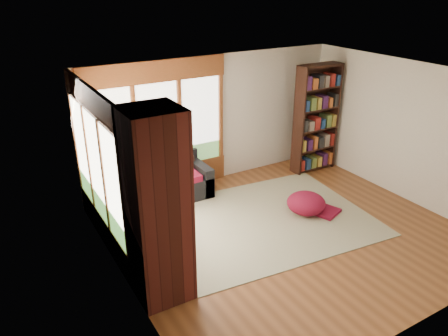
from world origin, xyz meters
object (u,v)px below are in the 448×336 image
brick_chimney (157,209)px  pouf (306,203)px  dog_tan (145,173)px  bookshelf (316,119)px  sectional_sofa (139,203)px  dog_brindle (150,202)px  area_rug (264,220)px

brick_chimney → pouf: 3.38m
dog_tan → brick_chimney: bearing=-142.5°
brick_chimney → bookshelf: brick_chimney is taller
brick_chimney → pouf: bearing=12.9°
sectional_sofa → dog_tan: bearing=34.1°
bookshelf → dog_tan: size_ratio=2.21×
bookshelf → dog_tan: 3.93m
pouf → dog_tan: dog_tan is taller
bookshelf → dog_brindle: bearing=-167.3°
bookshelf → dog_brindle: bookshelf is taller
pouf → dog_brindle: dog_brindle is taller
dog_tan → dog_brindle: (-0.27, -0.92, -0.06)m
area_rug → dog_tan: dog_tan is taller
sectional_sofa → area_rug: 2.22m
pouf → dog_brindle: (-2.77, 0.51, 0.54)m
bookshelf → sectional_sofa: bearing=-178.2°
brick_chimney → bookshelf: 5.04m
bookshelf → pouf: bearing=-134.2°
sectional_sofa → dog_tan: size_ratio=2.09×
area_rug → dog_tan: (-1.67, 1.30, 0.79)m
area_rug → pouf: pouf is taller
brick_chimney → dog_brindle: bearing=74.1°
brick_chimney → area_rug: brick_chimney is taller
area_rug → bookshelf: bearing=30.5°
sectional_sofa → pouf: size_ratio=3.14×
area_rug → brick_chimney: bearing=-159.5°
bookshelf → dog_tan: bookshelf is taller
sectional_sofa → pouf: 2.99m
dog_brindle → area_rug: bearing=-131.5°
brick_chimney → area_rug: 2.77m
area_rug → dog_brindle: (-1.95, 0.37, 0.73)m
area_rug → pouf: (0.82, -0.14, 0.20)m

